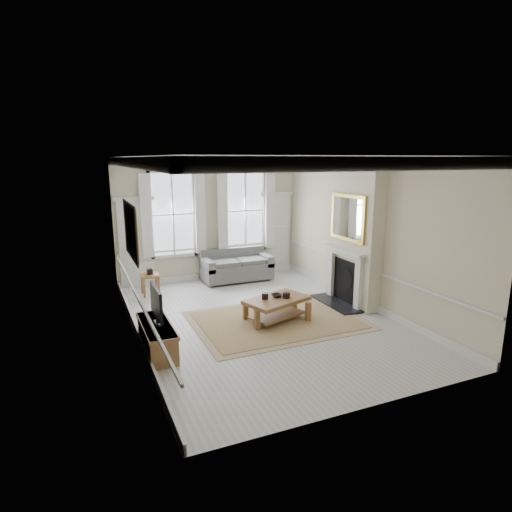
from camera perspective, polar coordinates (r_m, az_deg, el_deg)
name	(u,v)px	position (r m, az deg, el deg)	size (l,w,h in m)	color
floor	(262,320)	(9.24, 0.80, -8.48)	(7.20, 7.20, 0.00)	#B7B5AD
ceiling	(262,157)	(8.61, 0.87, 13.11)	(7.20, 7.20, 0.00)	white
back_wall	(210,219)	(12.10, -6.17, 4.89)	(5.20, 5.20, 0.00)	beige
left_wall	(132,252)	(8.08, -16.25, 0.47)	(7.20, 7.20, 0.00)	beige
right_wall	(366,233)	(10.09, 14.45, 2.97)	(7.20, 7.20, 0.00)	beige
window_left	(173,214)	(11.76, -11.04, 5.48)	(1.26, 0.20, 2.20)	#B2BCC6
window_right	(245,211)	(12.37, -1.45, 6.07)	(1.26, 0.20, 2.20)	#B2BCC6
door_left	(136,244)	(11.72, -15.67, 1.50)	(0.90, 0.08, 2.30)	silver
door_right	(276,234)	(12.89, 2.68, 2.97)	(0.90, 0.08, 2.30)	silver
painting	(130,231)	(8.31, -16.39, 3.25)	(0.05, 1.66, 1.06)	#BF7D20
chimney_breast	(354,232)	(10.15, 12.98, 3.10)	(0.35, 1.70, 3.38)	beige
hearth	(336,303)	(10.32, 10.59, -6.24)	(0.55, 1.50, 0.05)	black
fireplace	(344,274)	(10.22, 11.68, -2.32)	(0.21, 1.45, 1.33)	silver
mirror	(347,218)	(9.97, 12.08, 5.01)	(0.06, 1.26, 1.06)	gold
sofa	(236,267)	(12.08, -2.70, -1.52)	(1.92, 0.93, 0.88)	slate
side_table	(150,278)	(11.06, -13.96, -2.92)	(0.48, 0.48, 0.53)	brown
rug	(277,320)	(9.19, 2.76, -8.54)	(3.50, 2.60, 0.02)	#A37C54
coffee_table	(277,302)	(9.05, 2.78, -6.15)	(1.51, 1.16, 0.50)	brown
ceramic_pot_a	(265,296)	(8.94, 1.21, -5.37)	(0.13, 0.13, 0.13)	black
ceramic_pot_b	(286,295)	(9.05, 4.08, -5.25)	(0.16, 0.16, 0.11)	black
bowl	(277,295)	(9.12, 2.80, -5.27)	(0.23, 0.23, 0.06)	black
tv_stand	(157,338)	(7.92, -13.06, -10.58)	(0.46, 1.44, 0.51)	brown
tv	(156,303)	(7.69, -13.14, -6.09)	(0.08, 0.90, 0.68)	black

